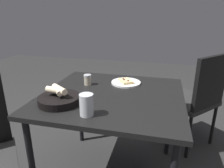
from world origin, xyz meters
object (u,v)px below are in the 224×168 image
Objects in this scene: bread_basket at (59,99)px; beer_glass at (87,106)px; pepper_shaker at (88,80)px; chair_far at (196,96)px; pizza_plate at (126,82)px; dining_table at (112,102)px.

bread_basket is 2.11× the size of beer_glass.
chair_far is (-0.45, 0.88, -0.23)m from pepper_shaker.
bread_basket is 0.37m from pepper_shaker.
pepper_shaker is at bearing -70.26° from pizza_plate.
pizza_plate is at bearing 168.66° from beer_glass.
pizza_plate is at bearing 109.74° from pepper_shaker.
pizza_plate is 1.87× the size of beer_glass.
pizza_plate is 0.59m from beer_glass.
beer_glass reaches higher than pepper_shaker.
bread_basket reaches higher than pepper_shaker.
pepper_shaker is 0.09× the size of chair_far.
pizza_plate is 2.84× the size of pepper_shaker.
beer_glass reaches higher than pizza_plate.
dining_table is 4.16× the size of pizza_plate.
beer_glass is 0.50m from pepper_shaker.
beer_glass is 0.13× the size of chair_far.
pizza_plate is 0.30m from pepper_shaker.
chair_far is (-0.93, 0.71, -0.24)m from beer_glass.
pepper_shaker reaches higher than dining_table.
dining_table is at bearing 59.58° from pepper_shaker.
chair_far is (-0.82, 0.94, -0.22)m from bread_basket.
pizza_plate is at bearing 167.68° from dining_table.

